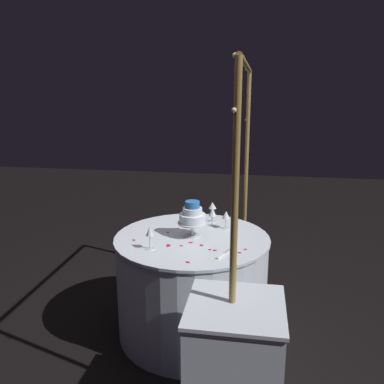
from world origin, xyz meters
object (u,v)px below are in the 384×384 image
side_table (234,370)px  cake_knife (226,252)px  main_table (192,285)px  wine_glass_0 (150,233)px  tiered_cake (193,216)px  wine_glass_1 (212,207)px  wine_glass_3 (226,216)px  wine_glass_2 (212,212)px  decorative_arch (243,169)px

side_table → cake_knife: 0.77m
main_table → wine_glass_0: (0.28, -0.25, 0.51)m
tiered_cake → wine_glass_1: size_ratio=1.65×
wine_glass_1 → wine_glass_3: (0.15, 0.13, -0.02)m
side_table → wine_glass_2: bearing=-167.7°
side_table → tiered_cake: 1.14m
tiered_cake → wine_glass_2: size_ratio=1.75×
decorative_arch → tiered_cake: 0.51m
tiered_cake → cake_knife: (0.27, 0.27, -0.15)m
decorative_arch → wine_glass_3: 0.49m
decorative_arch → wine_glass_3: bearing=-151.1°
decorative_arch → side_table: bearing=1.3°
side_table → wine_glass_2: 1.32m
decorative_arch → cake_knife: 0.58m
wine_glass_3 → wine_glass_1: bearing=-140.9°
side_table → tiered_cake: size_ratio=2.90×
decorative_arch → main_table: 0.98m
cake_knife → wine_glass_0: bearing=-87.8°
side_table → cake_knife: cake_knife is taller
main_table → wine_glass_3: wine_glass_3 is taller
main_table → cake_knife: bearing=46.8°
side_table → cake_knife: bearing=-170.9°
side_table → wine_glass_3: (-1.14, -0.15, 0.50)m
wine_glass_2 → side_table: bearing=12.3°
main_table → cake_knife: cake_knife is taller
wine_glass_1 → wine_glass_2: wine_glass_1 is taller
wine_glass_3 → main_table: bearing=-45.6°
tiered_cake → wine_glass_1: (-0.37, 0.10, -0.03)m
wine_glass_1 → wine_glass_3: 0.20m
wine_glass_3 → tiered_cake: bearing=-47.4°
tiered_cake → decorative_arch: bearing=87.3°
decorative_arch → side_table: decorative_arch is taller
decorative_arch → wine_glass_1: decorative_arch is taller
tiered_cake → main_table: bearing=-7.9°
wine_glass_3 → cake_knife: size_ratio=0.50×
side_table → wine_glass_0: 1.03m
main_table → wine_glass_0: 0.63m
tiered_cake → wine_glass_3: 0.32m
tiered_cake → wine_glass_3: size_ratio=1.90×
wine_glass_0 → side_table: bearing=44.5°
main_table → wine_glass_2: bearing=156.7°
decorative_arch → wine_glass_2: size_ratio=13.10×
main_table → cake_knife: (0.26, 0.27, 0.40)m
wine_glass_1 → decorative_arch: bearing=33.3°
main_table → wine_glass_0: size_ratio=7.22×
wine_glass_0 → wine_glass_1: (-0.66, 0.35, 0.01)m
decorative_arch → wine_glass_0: size_ratio=12.63×
main_table → wine_glass_3: (-0.23, 0.23, 0.50)m
decorative_arch → wine_glass_3: size_ratio=14.22×
main_table → wine_glass_3: 0.59m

